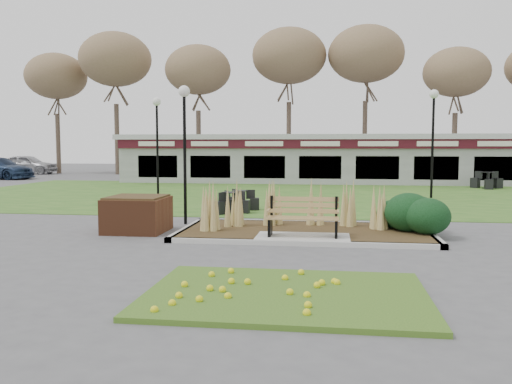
# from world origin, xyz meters

# --- Properties ---
(ground) EXTENTS (100.00, 100.00, 0.00)m
(ground) POSITION_xyz_m (0.00, 0.00, 0.00)
(ground) COLOR #515154
(ground) RESTS_ON ground
(lawn) EXTENTS (34.00, 16.00, 0.02)m
(lawn) POSITION_xyz_m (0.00, 12.00, 0.01)
(lawn) COLOR #2E5F1E
(lawn) RESTS_ON ground
(flower_bed) EXTENTS (4.20, 3.00, 0.16)m
(flower_bed) POSITION_xyz_m (0.00, -4.60, 0.07)
(flower_bed) COLOR #385E1A
(flower_bed) RESTS_ON ground
(planting_bed) EXTENTS (6.75, 3.40, 1.27)m
(planting_bed) POSITION_xyz_m (1.27, 1.35, 0.37)
(planting_bed) COLOR #322814
(planting_bed) RESTS_ON ground
(park_bench) EXTENTS (1.70, 0.66, 0.93)m
(park_bench) POSITION_xyz_m (0.00, 0.25, 0.59)
(park_bench) COLOR #A57F4A
(park_bench) RESTS_ON ground
(brick_planter) EXTENTS (1.50, 1.50, 0.95)m
(brick_planter) POSITION_xyz_m (-4.40, 1.00, 0.48)
(brick_planter) COLOR brown
(brick_planter) RESTS_ON ground
(food_pavilion) EXTENTS (24.60, 3.40, 2.90)m
(food_pavilion) POSITION_xyz_m (0.00, 19.96, 1.48)
(food_pavilion) COLOR gray
(food_pavilion) RESTS_ON ground
(tree_backdrop) EXTENTS (47.24, 5.24, 10.36)m
(tree_backdrop) POSITION_xyz_m (0.00, 28.00, 8.36)
(tree_backdrop) COLOR #47382B
(tree_backdrop) RESTS_ON ground
(lamp_post_near_left) EXTENTS (0.33, 0.33, 3.96)m
(lamp_post_near_left) POSITION_xyz_m (-3.51, 2.50, 2.89)
(lamp_post_near_left) COLOR black
(lamp_post_near_left) RESTS_ON ground
(lamp_post_far_right) EXTENTS (0.38, 0.38, 4.62)m
(lamp_post_far_right) POSITION_xyz_m (4.90, 11.35, 3.36)
(lamp_post_far_right) COLOR black
(lamp_post_far_right) RESTS_ON ground
(lamp_post_far_left) EXTENTS (0.36, 0.36, 4.28)m
(lamp_post_far_left) POSITION_xyz_m (-6.69, 9.70, 3.12)
(lamp_post_far_left) COLOR black
(lamp_post_far_left) RESTS_ON ground
(bistro_set_a) EXTENTS (1.23, 1.27, 0.69)m
(bistro_set_a) POSITION_xyz_m (-2.49, 5.94, 0.25)
(bistro_set_a) COLOR black
(bistro_set_a) RESTS_ON ground
(bistro_set_c) EXTENTS (1.15, 1.31, 0.70)m
(bistro_set_c) POSITION_xyz_m (-2.71, 5.12, 0.25)
(bistro_set_c) COLOR black
(bistro_set_c) RESTS_ON ground
(bistro_set_d) EXTENTS (1.61, 1.50, 0.86)m
(bistro_set_d) POSITION_xyz_m (8.69, 16.92, 0.31)
(bistro_set_d) COLOR black
(bistro_set_d) RESTS_ON ground
(car_silver) EXTENTS (4.57, 2.05, 1.53)m
(car_silver) POSITION_xyz_m (-23.01, 27.00, 0.76)
(car_silver) COLOR #AAAAAF
(car_silver) RESTS_ON ground
(car_black) EXTENTS (4.08, 1.73, 1.31)m
(car_black) POSITION_xyz_m (-10.30, 21.00, 0.66)
(car_black) COLOR black
(car_black) RESTS_ON ground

